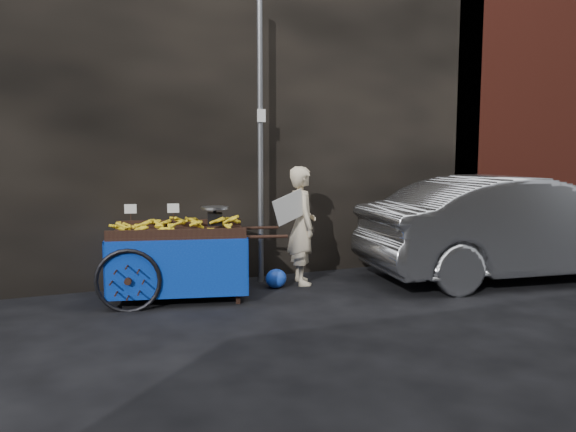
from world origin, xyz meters
name	(u,v)px	position (x,y,z in m)	size (l,w,h in m)	color
ground	(274,305)	(0.00, 0.00, 0.00)	(80.00, 80.00, 0.00)	black
building_wall	(239,114)	(0.39, 2.60, 2.50)	(13.50, 2.00, 5.00)	black
street_pole	(260,144)	(0.30, 1.30, 2.01)	(0.12, 0.10, 4.00)	slate
banana_cart	(174,238)	(-1.05, 0.85, 0.78)	(2.51, 1.55, 1.27)	black
vendor	(302,225)	(0.80, 0.95, 0.84)	(0.82, 0.68, 1.69)	beige
plastic_bag	(276,279)	(0.35, 0.82, 0.14)	(0.30, 0.24, 0.27)	blue
parked_car	(518,228)	(3.90, 0.00, 0.77)	(1.63, 4.66, 1.54)	#B2B4B9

